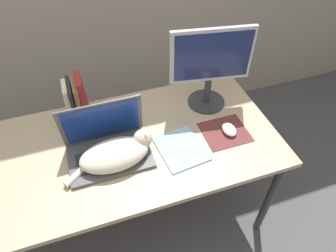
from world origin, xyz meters
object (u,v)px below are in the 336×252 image
(book_row, at_px, (76,100))
(computer_mouse, at_px, (229,129))
(notepad, at_px, (181,148))
(cat, at_px, (117,153))
(laptop, at_px, (108,146))
(external_monitor, at_px, (211,65))

(book_row, bearing_deg, computer_mouse, -27.90)
(notepad, bearing_deg, book_row, 137.16)
(book_row, bearing_deg, notepad, -42.84)
(computer_mouse, height_order, notepad, computer_mouse)
(cat, height_order, book_row, book_row)
(laptop, xyz_separation_m, external_monitor, (0.60, 0.19, 0.20))
(external_monitor, relative_size, computer_mouse, 4.61)
(cat, relative_size, book_row, 1.81)
(cat, xyz_separation_m, notepad, (0.30, -0.03, -0.05))
(book_row, height_order, notepad, book_row)
(cat, relative_size, computer_mouse, 4.42)
(book_row, bearing_deg, laptop, -72.61)
(laptop, height_order, cat, laptop)
(cat, distance_m, book_row, 0.40)
(laptop, distance_m, external_monitor, 0.66)
(cat, distance_m, notepad, 0.31)
(computer_mouse, distance_m, book_row, 0.81)
(external_monitor, distance_m, computer_mouse, 0.35)
(cat, bearing_deg, book_row, 109.33)
(cat, height_order, external_monitor, external_monitor)
(laptop, bearing_deg, computer_mouse, -5.83)
(cat, xyz_separation_m, external_monitor, (0.56, 0.25, 0.20))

